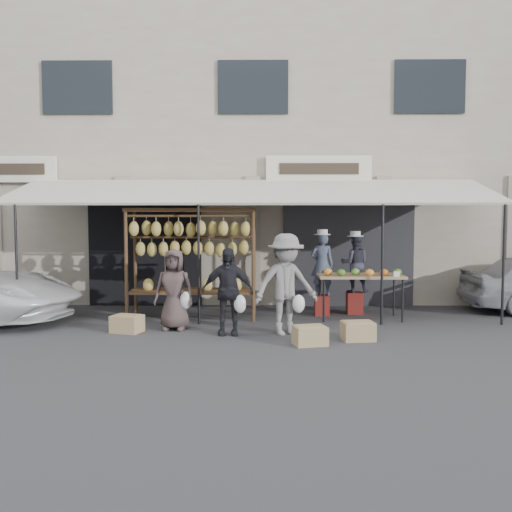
# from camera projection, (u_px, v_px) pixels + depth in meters

# --- Properties ---
(ground_plane) EXTENTS (90.00, 90.00, 0.00)m
(ground_plane) POSITION_uv_depth(u_px,v_px,m) (250.00, 337.00, 9.80)
(ground_plane) COLOR #2D2D30
(shophouse) EXTENTS (24.00, 6.15, 7.30)m
(shophouse) POSITION_uv_depth(u_px,v_px,m) (255.00, 160.00, 16.03)
(shophouse) COLOR #B4AB95
(shophouse) RESTS_ON ground_plane
(awning) EXTENTS (10.00, 2.35, 2.92)m
(awning) POSITION_uv_depth(u_px,v_px,m) (252.00, 192.00, 11.89)
(awning) COLOR beige
(awning) RESTS_ON ground_plane
(banana_rack) EXTENTS (2.60, 0.90, 2.24)m
(banana_rack) POSITION_uv_depth(u_px,v_px,m) (192.00, 241.00, 11.48)
(banana_rack) COLOR #3A2113
(banana_rack) RESTS_ON ground_plane
(produce_table) EXTENTS (1.70, 0.90, 1.04)m
(produce_table) POSITION_uv_depth(u_px,v_px,m) (361.00, 276.00, 11.43)
(produce_table) COLOR #9E8059
(produce_table) RESTS_ON ground_plane
(vendor_left) EXTENTS (0.48, 0.32, 1.31)m
(vendor_left) POSITION_uv_depth(u_px,v_px,m) (322.00, 264.00, 11.89)
(vendor_left) COLOR #414B60
(vendor_left) RESTS_ON stool_left
(vendor_right) EXTENTS (0.64, 0.52, 1.22)m
(vendor_right) POSITION_uv_depth(u_px,v_px,m) (355.00, 264.00, 12.07)
(vendor_right) COLOR #333543
(vendor_right) RESTS_ON stool_right
(customer_left) EXTENTS (0.77, 0.55, 1.48)m
(customer_left) POSITION_uv_depth(u_px,v_px,m) (174.00, 290.00, 10.39)
(customer_left) COLOR #433634
(customer_left) RESTS_ON ground_plane
(customer_mid) EXTENTS (0.91, 0.40, 1.53)m
(customer_mid) POSITION_uv_depth(u_px,v_px,m) (227.00, 291.00, 9.95)
(customer_mid) COLOR black
(customer_mid) RESTS_ON ground_plane
(customer_right) EXTENTS (1.29, 0.99, 1.77)m
(customer_right) POSITION_uv_depth(u_px,v_px,m) (286.00, 284.00, 9.96)
(customer_right) COLOR slate
(customer_right) RESTS_ON ground_plane
(stool_left) EXTENTS (0.34, 0.34, 0.42)m
(stool_left) POSITION_uv_depth(u_px,v_px,m) (322.00, 305.00, 11.95)
(stool_left) COLOR maroon
(stool_left) RESTS_ON ground_plane
(stool_right) EXTENTS (0.35, 0.35, 0.46)m
(stool_right) POSITION_uv_depth(u_px,v_px,m) (354.00, 303.00, 12.13)
(stool_right) COLOR maroon
(stool_right) RESTS_ON ground_plane
(crate_near_a) EXTENTS (0.59, 0.50, 0.31)m
(crate_near_a) POSITION_uv_depth(u_px,v_px,m) (310.00, 336.00, 9.18)
(crate_near_a) COLOR tan
(crate_near_a) RESTS_ON ground_plane
(crate_near_b) EXTENTS (0.56, 0.46, 0.31)m
(crate_near_b) POSITION_uv_depth(u_px,v_px,m) (358.00, 331.00, 9.53)
(crate_near_b) COLOR tan
(crate_near_b) RESTS_ON ground_plane
(crate_far) EXTENTS (0.60, 0.52, 0.31)m
(crate_far) POSITION_uv_depth(u_px,v_px,m) (127.00, 324.00, 10.18)
(crate_far) COLOR tan
(crate_far) RESTS_ON ground_plane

